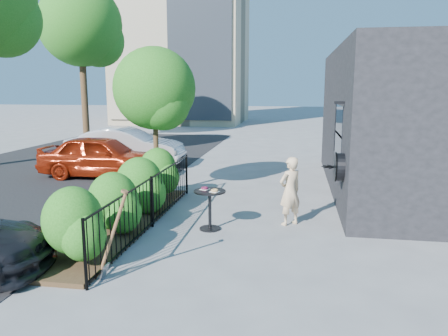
% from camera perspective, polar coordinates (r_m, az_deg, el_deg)
% --- Properties ---
extents(ground, '(120.00, 120.00, 0.00)m').
position_cam_1_polar(ground, '(9.17, -0.29, -8.14)').
color(ground, gray).
rests_on(ground, ground).
extents(shop_building, '(6.22, 9.00, 4.00)m').
position_cam_1_polar(shop_building, '(13.70, 26.62, 5.50)').
color(shop_building, black).
rests_on(shop_building, ground).
extents(fence, '(0.05, 6.05, 1.10)m').
position_cam_1_polar(fence, '(9.37, -9.41, -4.31)').
color(fence, black).
rests_on(fence, ground).
extents(planting_bed, '(1.30, 6.00, 0.08)m').
position_cam_1_polar(planting_bed, '(9.75, -13.24, -7.03)').
color(planting_bed, '#382616').
rests_on(planting_bed, ground).
extents(shrubs, '(1.10, 5.60, 1.24)m').
position_cam_1_polar(shrubs, '(9.63, -12.63, -3.16)').
color(shrubs, '#1D6316').
rests_on(shrubs, ground).
extents(patio_tree, '(2.20, 2.20, 3.94)m').
position_cam_1_polar(patio_tree, '(11.91, -8.83, 9.58)').
color(patio_tree, '#3F2B19').
rests_on(patio_tree, ground).
extents(street, '(9.00, 30.00, 0.01)m').
position_cam_1_polar(street, '(14.62, -26.25, -2.14)').
color(street, black).
rests_on(street, ground).
extents(street_tree_far, '(4.40, 4.40, 8.28)m').
position_cam_1_polar(street_tree_far, '(25.41, -18.13, 16.76)').
color(street_tree_far, '#3F2B19').
rests_on(street_tree_far, ground).
extents(cafe_table, '(0.66, 0.66, 0.89)m').
position_cam_1_polar(cafe_table, '(9.07, -1.86, -4.55)').
color(cafe_table, black).
rests_on(cafe_table, ground).
extents(woman, '(0.65, 0.62, 1.49)m').
position_cam_1_polar(woman, '(9.45, 8.62, -3.00)').
color(woman, '#DBB88D').
rests_on(woman, ground).
extents(shovel, '(0.51, 0.19, 1.47)m').
position_cam_1_polar(shovel, '(6.94, -14.46, -9.07)').
color(shovel, brown).
rests_on(shovel, ground).
extents(car_red, '(4.13, 1.74, 1.39)m').
position_cam_1_polar(car_red, '(14.87, -15.60, 1.48)').
color(car_red, maroon).
rests_on(car_red, ground).
extents(car_silver, '(4.39, 1.68, 1.43)m').
position_cam_1_polar(car_silver, '(16.92, -12.62, 2.72)').
color(car_silver, silver).
rests_on(car_silver, ground).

